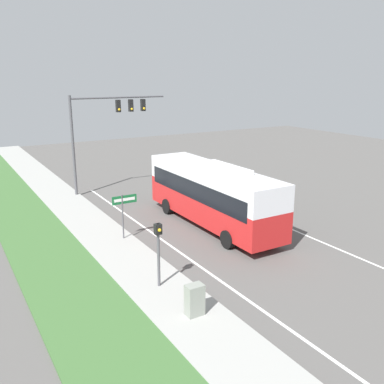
{
  "coord_description": "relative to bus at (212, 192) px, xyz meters",
  "views": [
    {
      "loc": [
        -13.33,
        -16.53,
        8.64
      ],
      "look_at": [
        -0.76,
        4.5,
        1.92
      ],
      "focal_mm": 40.0,
      "sensor_mm": 36.0,
      "label": 1
    }
  ],
  "objects": [
    {
      "name": "utility_cabinet",
      "position": [
        -6.06,
        -8.05,
        -1.35
      ],
      "size": [
        0.65,
        0.46,
        1.19
      ],
      "color": "gray",
      "rests_on": "sidewalk"
    },
    {
      "name": "grass_verge",
      "position": [
        -9.39,
        -3.48,
        -2.01
      ],
      "size": [
        3.6,
        80.0,
        0.1
      ],
      "color": "#3D6633",
      "rests_on": "ground_plane"
    },
    {
      "name": "bus",
      "position": [
        0.0,
        0.0,
        0.0
      ],
      "size": [
        2.72,
        10.76,
        3.74
      ],
      "color": "red",
      "rests_on": "ground_plane"
    },
    {
      "name": "lane_divider_near",
      "position": [
        -3.59,
        -3.48,
        -2.06
      ],
      "size": [
        0.14,
        30.0,
        0.01
      ],
      "color": "silver",
      "rests_on": "ground_plane"
    },
    {
      "name": "signal_gantry",
      "position": [
        -2.58,
        10.49,
        3.31
      ],
      "size": [
        7.42,
        0.41,
        7.29
      ],
      "color": "#4C4C51",
      "rests_on": "ground_plane"
    },
    {
      "name": "ground_plane",
      "position": [
        0.01,
        -3.48,
        -2.06
      ],
      "size": [
        80.0,
        80.0,
        0.0
      ],
      "primitive_type": "plane",
      "color": "#565451"
    },
    {
      "name": "sidewalk",
      "position": [
        -6.19,
        -3.48,
        -2.0
      ],
      "size": [
        2.8,
        80.0,
        0.12
      ],
      "color": "#9E9E99",
      "rests_on": "ground_plane"
    },
    {
      "name": "street_sign",
      "position": [
        -5.31,
        0.46,
        -0.24
      ],
      "size": [
        1.38,
        0.08,
        2.55
      ],
      "color": "#4C4C51",
      "rests_on": "ground_plane"
    },
    {
      "name": "pedestrian_signal",
      "position": [
        -6.17,
        -5.37,
        -0.11
      ],
      "size": [
        0.28,
        0.34,
        2.86
      ],
      "color": "#4C4C51",
      "rests_on": "ground_plane"
    },
    {
      "name": "lane_divider_far",
      "position": [
        3.61,
        -3.48,
        -2.06
      ],
      "size": [
        0.14,
        30.0,
        0.01
      ],
      "color": "silver",
      "rests_on": "ground_plane"
    }
  ]
}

